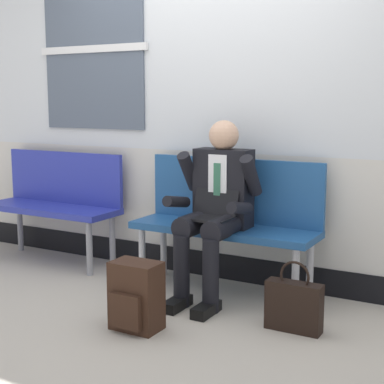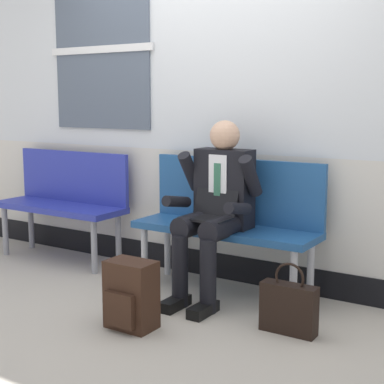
{
  "view_description": "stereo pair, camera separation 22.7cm",
  "coord_description": "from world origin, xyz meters",
  "px_view_note": "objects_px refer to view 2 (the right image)",
  "views": [
    {
      "loc": [
        2.09,
        -3.41,
        1.38
      ],
      "look_at": [
        0.14,
        0.04,
        0.75
      ],
      "focal_mm": 54.69,
      "sensor_mm": 36.0,
      "label": 1
    },
    {
      "loc": [
        2.28,
        -3.29,
        1.38
      ],
      "look_at": [
        0.14,
        0.04,
        0.75
      ],
      "focal_mm": 54.69,
      "sensor_mm": 36.0,
      "label": 2
    }
  ],
  "objects_px": {
    "bench_empty": "(65,197)",
    "handbag": "(289,307)",
    "person_seated": "(215,205)",
    "bench_with_person": "(229,215)",
    "backpack": "(131,295)"
  },
  "relations": [
    {
      "from": "bench_empty",
      "to": "handbag",
      "type": "relative_size",
      "value": 2.81
    },
    {
      "from": "person_seated",
      "to": "handbag",
      "type": "distance_m",
      "value": 0.91
    },
    {
      "from": "bench_with_person",
      "to": "backpack",
      "type": "height_order",
      "value": "bench_with_person"
    },
    {
      "from": "backpack",
      "to": "person_seated",
      "type": "bearing_deg",
      "value": 78.83
    },
    {
      "from": "bench_empty",
      "to": "person_seated",
      "type": "relative_size",
      "value": 0.98
    },
    {
      "from": "handbag",
      "to": "backpack",
      "type": "bearing_deg",
      "value": -152.01
    },
    {
      "from": "person_seated",
      "to": "backpack",
      "type": "distance_m",
      "value": 0.89
    },
    {
      "from": "bench_empty",
      "to": "backpack",
      "type": "relative_size",
      "value": 2.9
    },
    {
      "from": "person_seated",
      "to": "backpack",
      "type": "xyz_separation_m",
      "value": [
        -0.15,
        -0.75,
        -0.46
      ]
    },
    {
      "from": "bench_empty",
      "to": "person_seated",
      "type": "xyz_separation_m",
      "value": [
        1.63,
        -0.2,
        0.12
      ]
    },
    {
      "from": "person_seated",
      "to": "backpack",
      "type": "height_order",
      "value": "person_seated"
    },
    {
      "from": "backpack",
      "to": "handbag",
      "type": "xyz_separation_m",
      "value": [
        0.84,
        0.45,
        -0.05
      ]
    },
    {
      "from": "bench_with_person",
      "to": "backpack",
      "type": "xyz_separation_m",
      "value": [
        -0.15,
        -0.96,
        -0.35
      ]
    },
    {
      "from": "bench_with_person",
      "to": "person_seated",
      "type": "xyz_separation_m",
      "value": [
        0.0,
        -0.2,
        0.1
      ]
    },
    {
      "from": "bench_empty",
      "to": "person_seated",
      "type": "distance_m",
      "value": 1.64
    }
  ]
}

